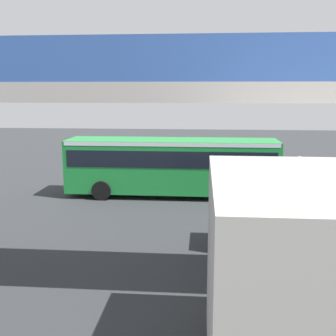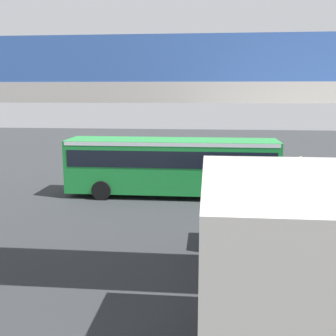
% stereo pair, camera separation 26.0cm
% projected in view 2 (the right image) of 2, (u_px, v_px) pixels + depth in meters
% --- Properties ---
extents(ground, '(80.00, 80.00, 0.00)m').
position_uv_depth(ground, '(155.00, 193.00, 23.52)').
color(ground, '#2D3033').
extents(city_bus, '(11.54, 2.85, 3.15)m').
position_uv_depth(city_bus, '(172.00, 162.00, 22.67)').
color(city_bus, '#1E8C38').
rests_on(city_bus, ground).
extents(parked_van, '(4.80, 2.17, 2.05)m').
position_uv_depth(parked_van, '(289.00, 218.00, 15.07)').
color(parked_van, '#33478C').
rests_on(parked_van, ground).
extents(pedestrian, '(0.38, 0.38, 1.79)m').
position_uv_depth(pedestrian, '(300.00, 171.00, 25.56)').
color(pedestrian, '#2D2D38').
rests_on(pedestrian, ground).
extents(traffic_sign, '(0.08, 0.60, 2.80)m').
position_uv_depth(traffic_sign, '(134.00, 150.00, 27.47)').
color(traffic_sign, slate).
rests_on(traffic_sign, ground).
extents(lane_dash_leftmost, '(2.00, 0.20, 0.01)m').
position_uv_depth(lane_dash_leftmost, '(224.00, 186.00, 25.33)').
color(lane_dash_leftmost, silver).
rests_on(lane_dash_leftmost, ground).
extents(lane_dash_left, '(2.00, 0.20, 0.01)m').
position_uv_depth(lane_dash_left, '(160.00, 184.00, 25.71)').
color(lane_dash_left, silver).
rests_on(lane_dash_left, ground).
extents(lane_dash_centre, '(2.00, 0.20, 0.01)m').
position_uv_depth(lane_dash_centre, '(97.00, 183.00, 26.09)').
color(lane_dash_centre, silver).
rests_on(lane_dash_centre, ground).
extents(pedestrian_overpass, '(30.67, 2.60, 7.08)m').
position_uv_depth(pedestrian_overpass, '(102.00, 107.00, 11.33)').
color(pedestrian_overpass, '#B2ADA5').
rests_on(pedestrian_overpass, ground).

